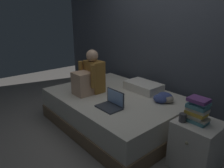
% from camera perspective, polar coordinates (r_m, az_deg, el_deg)
% --- Properties ---
extents(ground_plane, '(8.00, 8.00, 0.00)m').
position_cam_1_polar(ground_plane, '(3.02, -0.85, -13.96)').
color(ground_plane, gray).
extents(wall_back, '(5.60, 0.10, 2.70)m').
position_cam_1_polar(wall_back, '(3.45, 14.98, 13.43)').
color(wall_back, '#424751').
rests_on(wall_back, ground_plane).
extents(bed, '(2.00, 1.50, 0.48)m').
position_cam_1_polar(bed, '(3.21, 0.97, -7.00)').
color(bed, '#7A6047').
rests_on(bed, ground_plane).
extents(nightstand, '(0.44, 0.46, 0.55)m').
position_cam_1_polar(nightstand, '(2.52, 22.20, -15.31)').
color(nightstand, beige).
rests_on(nightstand, ground_plane).
extents(person_sitting, '(0.39, 0.44, 0.66)m').
position_cam_1_polar(person_sitting, '(3.14, -6.21, 1.99)').
color(person_sitting, olive).
rests_on(person_sitting, bed).
extents(laptop, '(0.32, 0.23, 0.22)m').
position_cam_1_polar(laptop, '(2.67, -0.15, -5.36)').
color(laptop, '#333842').
rests_on(laptop, bed).
extents(pillow, '(0.56, 0.36, 0.13)m').
position_cam_1_polar(pillow, '(3.29, 8.63, -0.70)').
color(pillow, silver).
rests_on(pillow, bed).
extents(book_stack, '(0.22, 0.17, 0.27)m').
position_cam_1_polar(book_stack, '(2.33, 22.55, -6.75)').
color(book_stack, teal).
rests_on(book_stack, nightstand).
extents(mug, '(0.08, 0.08, 0.09)m').
position_cam_1_polar(mug, '(2.32, 18.92, -8.78)').
color(mug, '#3D3D42').
rests_on(mug, nightstand).
extents(clothes_pile, '(0.25, 0.27, 0.12)m').
position_cam_1_polar(clothes_pile, '(2.93, 14.17, -3.70)').
color(clothes_pile, gray).
rests_on(clothes_pile, bed).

